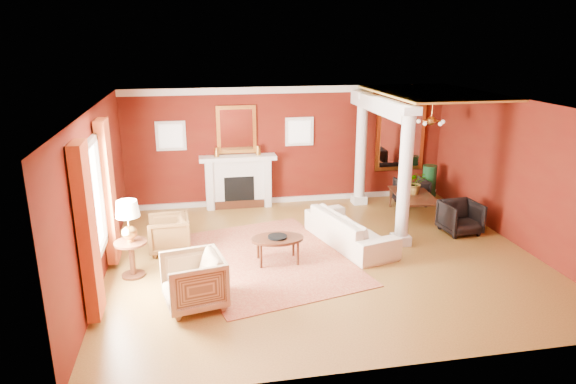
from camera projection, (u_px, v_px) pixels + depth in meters
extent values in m
plane|color=brown|center=(323.00, 256.00, 9.86)|extent=(8.00, 8.00, 0.00)
cube|color=#56180B|center=(289.00, 146.00, 12.72)|extent=(8.00, 0.04, 2.90)
cube|color=#56180B|center=(398.00, 264.00, 6.15)|extent=(8.00, 0.04, 2.90)
cube|color=#56180B|center=(97.00, 196.00, 8.73)|extent=(0.04, 7.00, 2.90)
cube|color=#56180B|center=(521.00, 174.00, 10.14)|extent=(0.04, 7.00, 2.90)
cube|color=white|center=(326.00, 105.00, 9.01)|extent=(8.00, 7.00, 0.04)
cube|color=silver|center=(238.00, 183.00, 12.58)|extent=(1.60, 0.34, 1.20)
cube|color=black|center=(239.00, 191.00, 12.46)|extent=(0.72, 0.03, 0.70)
cube|color=black|center=(240.00, 204.00, 12.57)|extent=(1.20, 0.05, 0.20)
cube|color=silver|center=(238.00, 158.00, 12.36)|extent=(1.85, 0.42, 0.10)
cube|color=silver|center=(210.00, 185.00, 12.43)|extent=(0.16, 0.40, 1.20)
cube|color=silver|center=(267.00, 182.00, 12.68)|extent=(0.16, 0.40, 1.20)
cube|color=gold|center=(236.00, 130.00, 12.33)|extent=(0.95, 0.06, 1.15)
cube|color=white|center=(237.00, 130.00, 12.29)|extent=(0.78, 0.02, 0.98)
cube|color=silver|center=(171.00, 136.00, 12.09)|extent=(0.70, 0.06, 0.70)
cube|color=white|center=(171.00, 136.00, 12.06)|extent=(0.54, 0.02, 0.54)
cube|color=silver|center=(299.00, 131.00, 12.64)|extent=(0.70, 0.06, 0.70)
cube|color=white|center=(300.00, 132.00, 12.60)|extent=(0.54, 0.02, 0.54)
cube|color=white|center=(91.00, 201.00, 8.14)|extent=(0.03, 1.30, 1.70)
cube|color=silver|center=(85.00, 216.00, 7.49)|extent=(0.08, 0.10, 1.90)
cube|color=silver|center=(100.00, 189.00, 8.80)|extent=(0.08, 0.10, 1.90)
cube|color=#A0381B|center=(87.00, 232.00, 7.26)|extent=(0.18, 0.55, 2.60)
cube|color=#A0381B|center=(108.00, 192.00, 9.14)|extent=(0.18, 0.55, 2.60)
cube|color=silver|center=(401.00, 240.00, 10.41)|extent=(0.34, 0.34, 0.20)
cylinder|color=silver|center=(405.00, 175.00, 10.02)|extent=(0.26, 0.26, 2.50)
cube|color=silver|center=(410.00, 110.00, 9.64)|extent=(0.36, 0.36, 0.16)
cube|color=silver|center=(359.00, 199.00, 12.95)|extent=(0.34, 0.34, 0.20)
cylinder|color=silver|center=(361.00, 147.00, 12.55)|extent=(0.26, 0.26, 2.50)
cube|color=silver|center=(363.00, 95.00, 12.18)|extent=(0.36, 0.36, 0.16)
cube|color=silver|center=(379.00, 105.00, 11.18)|extent=(0.30, 3.20, 0.32)
cube|color=gold|center=(433.00, 93.00, 11.16)|extent=(2.30, 3.40, 0.04)
cube|color=gold|center=(400.00, 138.00, 13.17)|extent=(1.30, 0.06, 1.70)
cube|color=white|center=(401.00, 138.00, 13.13)|extent=(1.10, 0.02, 1.50)
cylinder|color=#C28E3D|center=(433.00, 106.00, 11.31)|extent=(0.02, 0.02, 0.65)
sphere|color=#C28E3D|center=(431.00, 121.00, 11.40)|extent=(0.20, 0.20, 0.20)
sphere|color=white|center=(443.00, 122.00, 11.46)|extent=(0.09, 0.09, 0.09)
sphere|color=white|center=(430.00, 120.00, 11.68)|extent=(0.09, 0.09, 0.09)
sphere|color=white|center=(419.00, 121.00, 11.53)|extent=(0.09, 0.09, 0.09)
sphere|color=white|center=(425.00, 124.00, 11.22)|extent=(0.09, 0.09, 0.09)
sphere|color=white|center=(440.00, 124.00, 11.18)|extent=(0.09, 0.09, 0.09)
cube|color=silver|center=(290.00, 90.00, 12.28)|extent=(8.00, 0.08, 0.16)
cube|color=silver|center=(289.00, 199.00, 13.09)|extent=(8.00, 0.08, 0.12)
cube|color=maroon|center=(267.00, 259.00, 9.74)|extent=(3.55, 4.23, 0.01)
imported|color=#F3E4CC|center=(350.00, 224.00, 10.32)|extent=(1.23, 2.36, 0.88)
imported|color=black|center=(169.00, 232.00, 10.00)|extent=(0.75, 0.80, 0.79)
imported|color=tan|center=(193.00, 279.00, 7.94)|extent=(1.00, 1.05, 0.92)
cylinder|color=black|center=(277.00, 239.00, 9.48)|extent=(0.97, 0.97, 0.05)
cylinder|color=black|center=(261.00, 257.00, 9.29)|extent=(0.05, 0.05, 0.44)
cylinder|color=black|center=(298.00, 255.00, 9.41)|extent=(0.05, 0.05, 0.44)
cylinder|color=black|center=(258.00, 248.00, 9.69)|extent=(0.05, 0.05, 0.44)
cylinder|color=black|center=(293.00, 246.00, 9.81)|extent=(0.05, 0.05, 0.44)
imported|color=black|center=(275.00, 232.00, 9.43)|extent=(0.16, 0.02, 0.21)
cylinder|color=black|center=(134.00, 275.00, 9.06)|extent=(0.41, 0.41, 0.04)
cylinder|color=black|center=(132.00, 259.00, 8.97)|extent=(0.10, 0.10, 0.63)
cylinder|color=black|center=(131.00, 243.00, 8.88)|extent=(0.56, 0.56, 0.04)
sphere|color=#C28E3D|center=(130.00, 233.00, 8.83)|extent=(0.26, 0.26, 0.26)
cylinder|color=#C28E3D|center=(129.00, 223.00, 8.77)|extent=(0.03, 0.03, 0.28)
cone|color=white|center=(127.00, 209.00, 8.70)|extent=(0.41, 0.41, 0.28)
imported|color=black|center=(414.00, 199.00, 11.95)|extent=(0.69, 1.56, 0.84)
imported|color=black|center=(461.00, 216.00, 10.93)|extent=(0.80, 0.76, 0.76)
imported|color=black|center=(411.00, 190.00, 12.79)|extent=(0.73, 0.68, 0.73)
sphere|color=#12391A|center=(428.00, 194.00, 13.12)|extent=(0.39, 0.39, 0.39)
cylinder|color=#12391A|center=(429.00, 183.00, 13.03)|extent=(0.35, 0.35, 0.94)
imported|color=#26591E|center=(416.00, 172.00, 11.81)|extent=(0.64, 0.67, 0.42)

